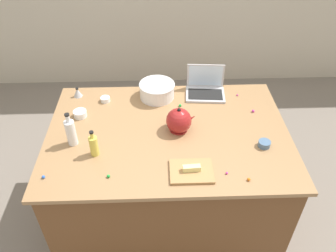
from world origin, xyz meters
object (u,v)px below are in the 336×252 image
at_px(kettle, 179,121).
at_px(cutting_board, 191,171).
at_px(butter_stick_left, 192,168).
at_px(mixing_bowl_large, 157,90).
at_px(kitchen_timer, 78,92).
at_px(bottle_vinegar, 71,132).
at_px(ramekin_medium, 105,99).
at_px(ramekin_small, 264,144).
at_px(laptop, 205,88).
at_px(ramekin_wide, 80,114).
at_px(bottle_oil, 94,145).

relative_size(kettle, cutting_board, 0.79).
bearing_deg(butter_stick_left, mixing_bowl_large, 103.80).
distance_m(cutting_board, kitchen_timer, 1.20).
height_order(bottle_vinegar, cutting_board, bottle_vinegar).
bearing_deg(bottle_vinegar, ramekin_medium, 71.24).
bearing_deg(bottle_vinegar, ramekin_small, -3.33).
height_order(laptop, cutting_board, laptop).
bearing_deg(butter_stick_left, kitchen_timer, 134.28).
bearing_deg(ramekin_wide, bottle_vinegar, -89.97).
bearing_deg(ramekin_wide, laptop, 16.06).
bearing_deg(bottle_oil, kettle, 22.25).
height_order(mixing_bowl_large, butter_stick_left, mixing_bowl_large).
height_order(ramekin_medium, ramekin_wide, ramekin_wide).
height_order(ramekin_small, ramekin_medium, ramekin_small).
relative_size(butter_stick_left, kitchen_timer, 1.43).
distance_m(mixing_bowl_large, kettle, 0.44).
distance_m(bottle_oil, ramekin_small, 1.13).
distance_m(bottle_vinegar, ramekin_medium, 0.52).
height_order(kettle, cutting_board, kettle).
xyz_separation_m(bottle_oil, kitchen_timer, (-0.22, 0.68, -0.04)).
relative_size(laptop, ramekin_wide, 3.35).
relative_size(cutting_board, butter_stick_left, 2.44).
bearing_deg(kitchen_timer, ramekin_small, -25.44).
distance_m(butter_stick_left, ramekin_wide, 0.98).
bearing_deg(cutting_board, ramekin_wide, 142.74).
bearing_deg(ramekin_small, kitchen_timer, 154.56).
relative_size(bottle_vinegar, butter_stick_left, 2.28).
distance_m(ramekin_small, kitchen_timer, 1.49).
height_order(bottle_vinegar, ramekin_medium, bottle_vinegar).
distance_m(bottle_vinegar, ramekin_small, 1.29).
bearing_deg(cutting_board, ramekin_small, 23.31).
bearing_deg(bottle_vinegar, kitchen_timer, 96.26).
height_order(butter_stick_left, ramekin_medium, butter_stick_left).
xyz_separation_m(laptop, ramekin_small, (0.32, -0.65, -0.03)).
distance_m(butter_stick_left, ramekin_small, 0.55).
bearing_deg(ramekin_small, mixing_bowl_large, 139.55).
bearing_deg(ramekin_medium, cutting_board, -51.88).
bearing_deg(ramekin_wide, butter_stick_left, -37.28).
relative_size(mixing_bowl_large, cutting_board, 1.06).
distance_m(laptop, cutting_board, 0.89).
xyz_separation_m(bottle_oil, ramekin_wide, (-0.16, 0.41, -0.05)).
bearing_deg(ramekin_small, kettle, 161.02).
xyz_separation_m(kettle, kitchen_timer, (-0.79, 0.45, -0.04)).
height_order(laptop, bottle_oil, laptop).
distance_m(ramekin_medium, ramekin_wide, 0.25).
relative_size(ramekin_wide, kitchen_timer, 1.27).
bearing_deg(laptop, kettle, -117.94).
xyz_separation_m(mixing_bowl_large, butter_stick_left, (0.20, -0.83, -0.03)).
bearing_deg(kettle, bottle_oil, -157.75).
xyz_separation_m(ramekin_medium, kitchen_timer, (-0.23, 0.08, 0.02)).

